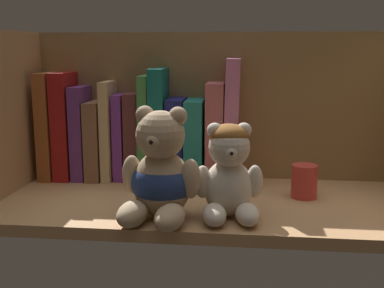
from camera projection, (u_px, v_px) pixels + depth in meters
shelf_board at (210, 205)px, 86.05cm from camera, size 74.26×31.84×2.00cm
shelf_back_panel at (217, 111)px, 99.25cm from camera, size 76.66×1.20×31.97cm
shelf_side_panel_left at (4, 119)px, 87.30cm from camera, size 1.60×34.24×31.97cm
book_0 at (53, 125)px, 100.92cm from camera, size 2.67×13.15×21.89cm
book_1 at (69, 125)px, 100.55cm from camera, size 3.29×12.35×21.95cm
book_2 at (84, 132)px, 100.46cm from camera, size 2.62×11.62×19.14cm
book_3 at (99, 139)px, 100.42cm from camera, size 2.93×12.23×16.08cm
book_4 at (111, 130)px, 99.72cm from camera, size 1.85×11.47×20.21cm
book_5 at (122, 136)px, 99.73cm from camera, size 2.01×9.13×17.56cm
book_6 at (135, 136)px, 99.40cm from camera, size 2.77×9.21×17.84cm
book_7 at (147, 127)px, 98.76cm from camera, size 2.31×11.71×21.48cm
book_8 at (161, 124)px, 98.32cm from camera, size 2.99×12.52×22.83cm
book_9 at (178, 139)px, 98.51cm from camera, size 3.37×12.08×16.89cm
book_10 at (196, 139)px, 98.11cm from camera, size 3.54×14.35×16.75cm
book_11 at (215, 132)px, 97.36cm from camera, size 3.45×12.69×20.11cm
book_12 at (232, 121)px, 96.54cm from camera, size 3.22×11.91×24.84cm
teddy_bear_larger at (161, 175)px, 75.28cm from camera, size 13.27×14.14×17.90cm
teddy_bear_smaller at (229, 173)px, 75.80cm from camera, size 11.26×11.62×15.23cm
pillar_candle at (304, 181)px, 86.72cm from camera, size 4.67×4.67×6.06cm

